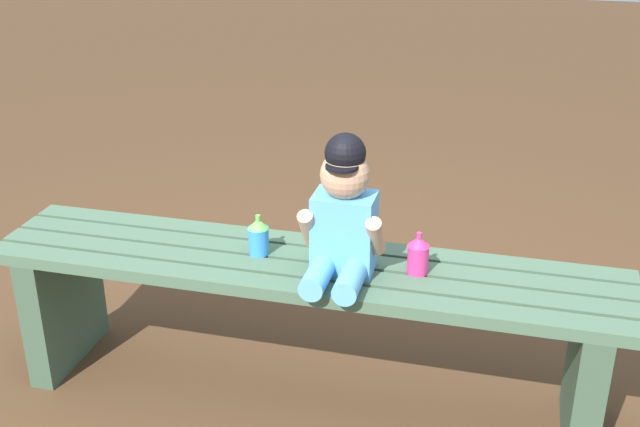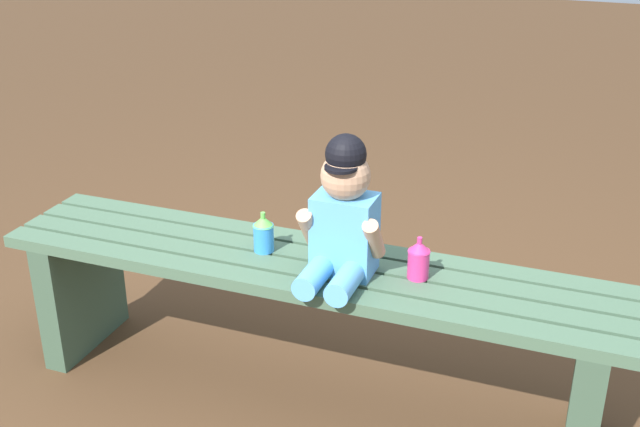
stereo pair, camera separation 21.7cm
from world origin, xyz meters
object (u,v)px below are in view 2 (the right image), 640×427
at_px(park_bench, 307,304).
at_px(child_figure, 343,216).
at_px(sippy_cup_right, 419,259).
at_px(sippy_cup_left, 264,233).

height_order(park_bench, child_figure, child_figure).
bearing_deg(park_bench, child_figure, -17.19).
relative_size(child_figure, sippy_cup_right, 3.26).
distance_m(child_figure, sippy_cup_right, 0.24).
height_order(child_figure, sippy_cup_left, child_figure).
xyz_separation_m(child_figure, sippy_cup_left, (-0.26, 0.05, -0.12)).
bearing_deg(child_figure, sippy_cup_left, 168.79).
height_order(park_bench, sippy_cup_right, sippy_cup_right).
relative_size(park_bench, sippy_cup_right, 15.04).
xyz_separation_m(park_bench, child_figure, (0.12, -0.04, 0.32)).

